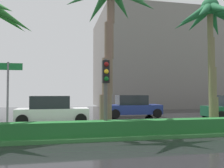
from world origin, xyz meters
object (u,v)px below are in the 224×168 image
(traffic_signal_median_right, at_px, (106,82))
(palm_tree_centre_right, at_px, (210,23))
(car_in_traffic_second, at_px, (52,110))
(car_in_traffic_third, at_px, (133,106))
(palm_tree_centre, at_px, (111,12))
(street_name_sign, at_px, (8,89))

(traffic_signal_median_right, bearing_deg, palm_tree_centre_right, 10.68)
(car_in_traffic_second, bearing_deg, car_in_traffic_third, 26.73)
(car_in_traffic_second, bearing_deg, traffic_signal_median_right, -65.35)
(palm_tree_centre_right, distance_m, car_in_traffic_second, 10.26)
(palm_tree_centre, bearing_deg, street_name_sign, -171.15)
(palm_tree_centre, relative_size, palm_tree_centre_right, 1.09)
(palm_tree_centre, bearing_deg, traffic_signal_median_right, -113.73)
(traffic_signal_median_right, relative_size, street_name_sign, 1.07)
(palm_tree_centre, bearing_deg, palm_tree_centre_right, 1.76)
(palm_tree_centre, xyz_separation_m, car_in_traffic_second, (-2.80, 4.33, -4.86))
(street_name_sign, xyz_separation_m, car_in_traffic_third, (7.60, 8.06, -1.25))
(palm_tree_centre_right, xyz_separation_m, car_in_traffic_third, (-2.04, 7.22, -4.72))
(palm_tree_centre, relative_size, traffic_signal_median_right, 2.27)
(palm_tree_centre_right, xyz_separation_m, traffic_signal_median_right, (-5.70, -1.08, -3.19))
(traffic_signal_median_right, distance_m, car_in_traffic_second, 5.96)
(traffic_signal_median_right, height_order, street_name_sign, traffic_signal_median_right)
(palm_tree_centre_right, distance_m, car_in_traffic_third, 8.86)
(palm_tree_centre, height_order, palm_tree_centre_right, palm_tree_centre)
(palm_tree_centre, relative_size, car_in_traffic_third, 1.69)
(palm_tree_centre_right, bearing_deg, palm_tree_centre, -178.24)
(palm_tree_centre_right, height_order, street_name_sign, palm_tree_centre_right)
(palm_tree_centre_right, height_order, traffic_signal_median_right, palm_tree_centre_right)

